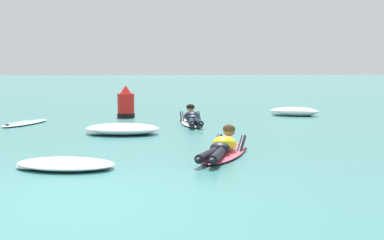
{
  "coord_description": "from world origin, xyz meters",
  "views": [
    {
      "loc": [
        0.83,
        -7.02,
        1.58
      ],
      "look_at": [
        1.82,
        5.73,
        0.36
      ],
      "focal_mm": 56.74,
      "sensor_mm": 36.0,
      "label": 1
    }
  ],
  "objects": [
    {
      "name": "whitewater_mid_right",
      "position": [
        5.25,
        10.62,
        0.12
      ],
      "size": [
        1.6,
        1.25,
        0.26
      ],
      "color": "white",
      "rests_on": "ground"
    },
    {
      "name": "whitewater_front",
      "position": [
        0.33,
        6.35,
        0.11
      ],
      "size": [
        1.79,
        1.41,
        0.24
      ],
      "color": "white",
      "rests_on": "ground"
    },
    {
      "name": "whitewater_back",
      "position": [
        -0.36,
        2.06,
        0.06
      ],
      "size": [
        1.74,
        1.42,
        0.14
      ],
      "color": "white",
      "rests_on": "ground"
    },
    {
      "name": "ground_plane",
      "position": [
        0.0,
        10.0,
        0.0
      ],
      "size": [
        120.0,
        120.0,
        0.0
      ],
      "primitive_type": "plane",
      "color": "#387A75"
    },
    {
      "name": "channel_marker_buoy",
      "position": [
        0.28,
        10.47,
        0.36
      ],
      "size": [
        0.51,
        0.51,
        0.93
      ],
      "color": "red",
      "rests_on": "ground"
    },
    {
      "name": "drifting_surfboard",
      "position": [
        -2.25,
        8.7,
        0.03
      ],
      "size": [
        1.17,
        2.11,
        0.16
      ],
      "color": "silver",
      "rests_on": "ground"
    },
    {
      "name": "surfer_far",
      "position": [
        2.02,
        8.34,
        0.14
      ],
      "size": [
        0.56,
        2.6,
        0.54
      ],
      "color": "white",
      "rests_on": "ground"
    },
    {
      "name": "surfer_near",
      "position": [
        2.13,
        3.02,
        0.13
      ],
      "size": [
        1.33,
        2.64,
        0.54
      ],
      "color": "#E54C66",
      "rests_on": "ground"
    }
  ]
}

